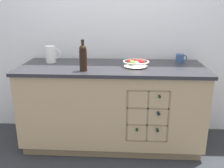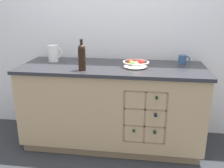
{
  "view_description": "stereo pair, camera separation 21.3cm",
  "coord_description": "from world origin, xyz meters",
  "px_view_note": "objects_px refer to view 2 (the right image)",
  "views": [
    {
      "loc": [
        0.15,
        -2.63,
        1.57
      ],
      "look_at": [
        0.0,
        0.0,
        0.73
      ],
      "focal_mm": 40.0,
      "sensor_mm": 36.0,
      "label": 1
    },
    {
      "loc": [
        0.37,
        -2.6,
        1.57
      ],
      "look_at": [
        0.0,
        0.0,
        0.73
      ],
      "focal_mm": 40.0,
      "sensor_mm": 36.0,
      "label": 2
    }
  ],
  "objects_px": {
    "ceramic_mug": "(183,59)",
    "standing_wine_bottle": "(82,57)",
    "fruit_bowl": "(136,63)",
    "white_pitcher": "(53,53)"
  },
  "relations": [
    {
      "from": "fruit_bowl",
      "to": "ceramic_mug",
      "type": "bearing_deg",
      "value": 25.35
    },
    {
      "from": "fruit_bowl",
      "to": "white_pitcher",
      "type": "relative_size",
      "value": 1.48
    },
    {
      "from": "white_pitcher",
      "to": "ceramic_mug",
      "type": "distance_m",
      "value": 1.48
    },
    {
      "from": "white_pitcher",
      "to": "ceramic_mug",
      "type": "xyz_separation_m",
      "value": [
        1.47,
        0.1,
        -0.05
      ]
    },
    {
      "from": "fruit_bowl",
      "to": "ceramic_mug",
      "type": "relative_size",
      "value": 2.18
    },
    {
      "from": "white_pitcher",
      "to": "standing_wine_bottle",
      "type": "relative_size",
      "value": 0.61
    },
    {
      "from": "white_pitcher",
      "to": "standing_wine_bottle",
      "type": "bearing_deg",
      "value": -39.08
    },
    {
      "from": "white_pitcher",
      "to": "ceramic_mug",
      "type": "height_order",
      "value": "white_pitcher"
    },
    {
      "from": "ceramic_mug",
      "to": "standing_wine_bottle",
      "type": "xyz_separation_m",
      "value": [
        -1.04,
        -0.45,
        0.09
      ]
    },
    {
      "from": "ceramic_mug",
      "to": "standing_wine_bottle",
      "type": "height_order",
      "value": "standing_wine_bottle"
    }
  ]
}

